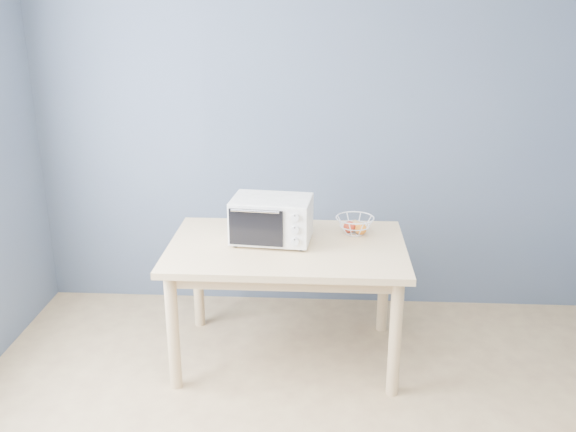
{
  "coord_description": "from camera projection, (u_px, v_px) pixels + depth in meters",
  "views": [
    {
      "loc": [
        0.0,
        -2.07,
        2.16
      ],
      "look_at": [
        -0.2,
        1.45,
        0.93
      ],
      "focal_mm": 40.0,
      "sensor_mm": 36.0,
      "label": 1
    }
  ],
  "objects": [
    {
      "name": "dining_table",
      "position": [
        287.0,
        261.0,
        3.82
      ],
      "size": [
        1.4,
        0.9,
        0.75
      ],
      "color": "#D9BA82",
      "rests_on": "ground"
    },
    {
      "name": "fruit_basket",
      "position": [
        355.0,
        225.0,
        3.95
      ],
      "size": [
        0.31,
        0.31,
        0.11
      ],
      "rotation": [
        0.0,
        0.0,
        0.43
      ],
      "color": "white",
      "rests_on": "dining_table"
    },
    {
      "name": "room",
      "position": [
        321.0,
        254.0,
        2.23
      ],
      "size": [
        4.01,
        4.51,
        2.61
      ],
      "color": "tan",
      "rests_on": "ground"
    },
    {
      "name": "toaster_oven",
      "position": [
        269.0,
        219.0,
        3.79
      ],
      "size": [
        0.49,
        0.37,
        0.27
      ],
      "rotation": [
        0.0,
        0.0,
        -0.1
      ],
      "color": "white",
      "rests_on": "dining_table"
    }
  ]
}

